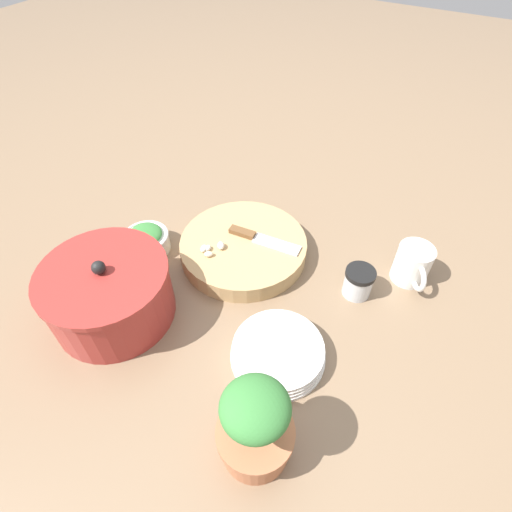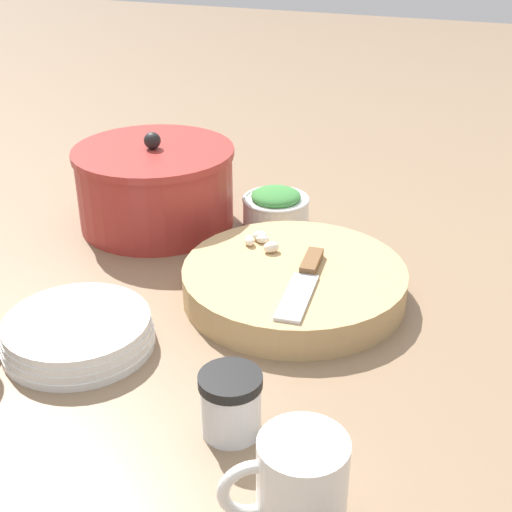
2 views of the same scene
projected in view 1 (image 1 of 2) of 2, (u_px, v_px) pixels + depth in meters
ground_plane at (249, 276)px, 0.97m from camera, size 5.00×5.00×0.00m
cutting_board at (243, 248)px, 1.01m from camera, size 0.32×0.32×0.05m
chef_knife at (260, 238)px, 0.99m from camera, size 0.19×0.04×0.01m
garlic_cloves at (211, 249)px, 0.96m from camera, size 0.05×0.06×0.02m
herb_bowl at (147, 240)px, 1.01m from camera, size 0.12×0.12×0.06m
spice_jar at (358, 282)px, 0.91m from camera, size 0.07×0.07×0.07m
coffee_mug at (413, 265)px, 0.93m from camera, size 0.09×0.11×0.10m
plate_stack at (278, 352)px, 0.80m from camera, size 0.19×0.19×0.04m
stock_pot at (109, 293)px, 0.85m from camera, size 0.27×0.27×0.16m
potted_herb at (255, 429)px, 0.63m from camera, size 0.13×0.13×0.20m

